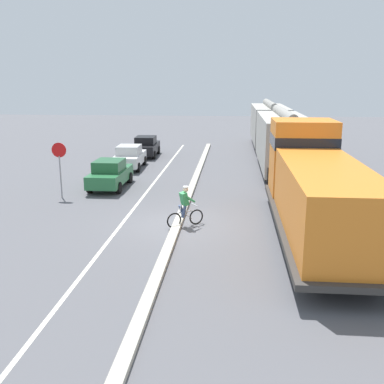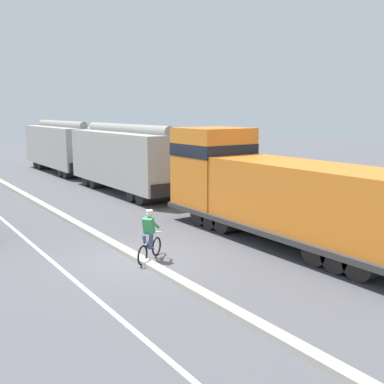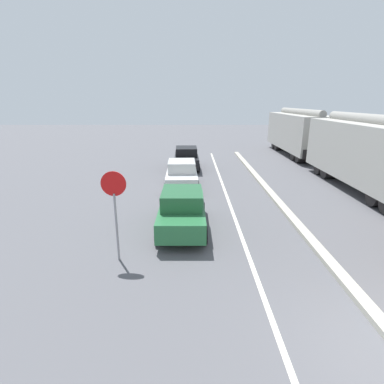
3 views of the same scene
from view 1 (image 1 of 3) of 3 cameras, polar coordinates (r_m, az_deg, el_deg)
The scene contains 11 objects.
ground_plane at distance 19.12m, azimuth -1.79°, elevation -4.15°, with size 120.00×120.00×0.00m, color #56565B.
median_curb at distance 24.84m, azimuth -0.13°, elevation 0.32°, with size 0.36×36.00×0.16m, color #B2AD9E.
lane_stripe at distance 25.18m, azimuth -5.57°, elevation 0.27°, with size 0.14×36.00×0.01m, color silver.
locomotive at distance 18.30m, azimuth 15.27°, elevation 0.37°, with size 3.10×11.61×4.20m.
hopper_car_lead at distance 30.11m, azimuth 11.40°, elevation 6.33°, with size 2.90×10.60×4.18m.
hopper_car_middle at distance 41.59m, azimuth 9.75°, elevation 8.45°, with size 2.90×10.60×4.18m.
parked_car_green at distance 25.81m, azimuth -10.36°, elevation 2.29°, with size 1.85×4.21×1.62m.
parked_car_white at distance 31.39m, azimuth -7.94°, elevation 4.44°, with size 1.94×4.25×1.62m.
parked_car_black at distance 36.33m, azimuth -5.85°, elevation 5.80°, with size 1.93×4.25×1.62m.
cyclist at distance 18.64m, azimuth -0.91°, elevation -1.99°, with size 1.45×1.01×1.71m.
stop_sign at distance 24.01m, azimuth -16.48°, elevation 4.00°, with size 0.76×0.08×2.88m.
Camera 1 is at (2.23, -18.03, 5.95)m, focal length 42.00 mm.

